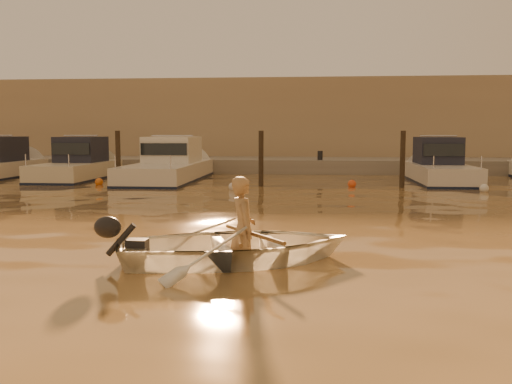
# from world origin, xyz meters

# --- Properties ---
(ground_plane) EXTENTS (160.00, 160.00, 0.00)m
(ground_plane) POSITION_xyz_m (0.00, 0.00, 0.00)
(ground_plane) COLOR olive
(ground_plane) RESTS_ON ground
(dinghy) EXTENTS (4.18, 3.53, 0.74)m
(dinghy) POSITION_xyz_m (0.50, 1.82, 0.25)
(dinghy) COLOR white
(dinghy) RESTS_ON ground_plane
(person) EXTENTS (0.55, 0.67, 1.60)m
(person) POSITION_xyz_m (0.60, 1.85, 0.50)
(person) COLOR #A47E52
(person) RESTS_ON dinghy
(outboard_motor) EXTENTS (0.98, 0.66, 0.70)m
(outboard_motor) POSITION_xyz_m (-0.92, 1.35, 0.28)
(outboard_motor) COLOR black
(outboard_motor) RESTS_ON dinghy
(oar_port) EXTENTS (1.11, 1.85, 0.13)m
(oar_port) POSITION_xyz_m (0.74, 1.89, 0.42)
(oar_port) COLOR brown
(oar_port) RESTS_ON dinghy
(oar_starboard) EXTENTS (0.36, 2.09, 0.13)m
(oar_starboard) POSITION_xyz_m (0.55, 1.83, 0.42)
(oar_starboard) COLOR brown
(oar_starboard) RESTS_ON dinghy
(moored_boat_1) EXTENTS (2.06, 6.21, 1.75)m
(moored_boat_1) POSITION_xyz_m (-8.05, 16.00, 0.62)
(moored_boat_1) COLOR beige
(moored_boat_1) RESTS_ON ground_plane
(moored_boat_2) EXTENTS (2.44, 8.11, 1.75)m
(moored_boat_2) POSITION_xyz_m (-4.18, 16.00, 0.62)
(moored_boat_2) COLOR silver
(moored_boat_2) RESTS_ON ground_plane
(moored_boat_4) EXTENTS (1.99, 6.21, 1.75)m
(moored_boat_4) POSITION_xyz_m (6.58, 16.00, 0.62)
(moored_boat_4) COLOR beige
(moored_boat_4) RESTS_ON ground_plane
(piling_1) EXTENTS (0.18, 0.18, 2.20)m
(piling_1) POSITION_xyz_m (-5.50, 13.80, 0.90)
(piling_1) COLOR #2D2319
(piling_1) RESTS_ON ground_plane
(piling_2) EXTENTS (0.18, 0.18, 2.20)m
(piling_2) POSITION_xyz_m (-0.20, 13.80, 0.90)
(piling_2) COLOR #2D2319
(piling_2) RESTS_ON ground_plane
(piling_3) EXTENTS (0.18, 0.18, 2.20)m
(piling_3) POSITION_xyz_m (4.80, 13.80, 0.90)
(piling_3) COLOR #2D2319
(piling_3) RESTS_ON ground_plane
(fender_b) EXTENTS (0.30, 0.30, 0.30)m
(fender_b) POSITION_xyz_m (-6.24, 13.75, 0.10)
(fender_b) COLOR orange
(fender_b) RESTS_ON ground_plane
(fender_c) EXTENTS (0.30, 0.30, 0.30)m
(fender_c) POSITION_xyz_m (-1.04, 12.47, 0.10)
(fender_c) COLOR silver
(fender_c) RESTS_ON ground_plane
(fender_d) EXTENTS (0.30, 0.30, 0.30)m
(fender_d) POSITION_xyz_m (3.06, 13.91, 0.10)
(fender_d) COLOR #E34E1A
(fender_d) RESTS_ON ground_plane
(fender_e) EXTENTS (0.30, 0.30, 0.30)m
(fender_e) POSITION_xyz_m (7.29, 12.69, 0.10)
(fender_e) COLOR silver
(fender_e) RESTS_ON ground_plane
(quay) EXTENTS (52.00, 4.00, 1.00)m
(quay) POSITION_xyz_m (0.00, 21.50, 0.15)
(quay) COLOR gray
(quay) RESTS_ON ground_plane
(waterfront_building) EXTENTS (46.00, 7.00, 4.80)m
(waterfront_building) POSITION_xyz_m (0.00, 27.00, 2.40)
(waterfront_building) COLOR #9E8466
(waterfront_building) RESTS_ON quay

